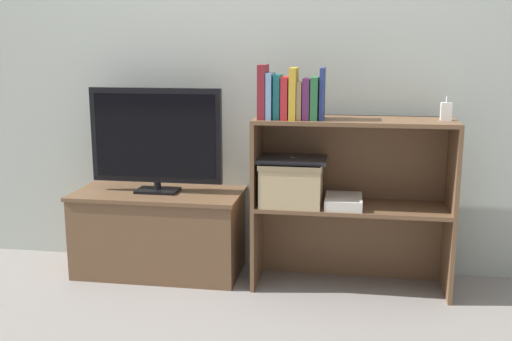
{
  "coord_description": "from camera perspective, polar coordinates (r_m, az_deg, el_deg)",
  "views": [
    {
      "loc": [
        0.47,
        -2.76,
        1.2
      ],
      "look_at": [
        0.0,
        0.16,
        0.59
      ],
      "focal_mm": 42.0,
      "sensor_mm": 36.0,
      "label": 1
    }
  ],
  "objects": [
    {
      "name": "magazine_stack",
      "position": [
        2.98,
        8.34,
        -2.93
      ],
      "size": [
        0.18,
        0.23,
        0.05
      ],
      "color": "silver",
      "rests_on": "bookshelf_lower_tier"
    },
    {
      "name": "book_maroon",
      "position": [
        2.9,
        0.68,
        7.5
      ],
      "size": [
        0.04,
        0.15,
        0.26
      ],
      "color": "maroon",
      "rests_on": "bookshelf_upper_tier"
    },
    {
      "name": "book_skyblue",
      "position": [
        2.9,
        1.38,
        7.12
      ],
      "size": [
        0.03,
        0.16,
        0.22
      ],
      "color": "#709ECC",
      "rests_on": "bookshelf_upper_tier"
    },
    {
      "name": "book_navy",
      "position": [
        2.88,
        6.33,
        7.26
      ],
      "size": [
        0.02,
        0.14,
        0.25
      ],
      "color": "navy",
      "rests_on": "bookshelf_upper_tier"
    },
    {
      "name": "book_crimson",
      "position": [
        2.89,
        2.82,
        6.92
      ],
      "size": [
        0.03,
        0.15,
        0.2
      ],
      "color": "#B22328",
      "rests_on": "bookshelf_upper_tier"
    },
    {
      "name": "bookshelf_lower_tier",
      "position": [
        3.13,
        8.99,
        -5.64
      ],
      "size": [
        0.97,
        0.33,
        0.43
      ],
      "color": "brown",
      "rests_on": "ground_plane"
    },
    {
      "name": "book_tan",
      "position": [
        2.89,
        4.2,
        6.65
      ],
      "size": [
        0.02,
        0.14,
        0.18
      ],
      "color": "tan",
      "rests_on": "bookshelf_upper_tier"
    },
    {
      "name": "ground_plane",
      "position": [
        3.05,
        -0.5,
        -11.54
      ],
      "size": [
        16.0,
        16.0,
        0.0
      ],
      "primitive_type": "plane",
      "color": "gray"
    },
    {
      "name": "baby_monitor",
      "position": [
        2.97,
        17.65,
        5.39
      ],
      "size": [
        0.05,
        0.03,
        0.12
      ],
      "color": "white",
      "rests_on": "bookshelf_upper_tier"
    },
    {
      "name": "wall_back",
      "position": [
        3.23,
        0.79,
        11.65
      ],
      "size": [
        10.0,
        0.05,
        2.4
      ],
      "color": "#B2BCB2",
      "rests_on": "ground_plane"
    },
    {
      "name": "tv",
      "position": [
        3.16,
        -9.51,
        3.11
      ],
      "size": [
        0.7,
        0.14,
        0.55
      ],
      "color": "black",
      "rests_on": "tv_stand"
    },
    {
      "name": "laptop",
      "position": [
        2.97,
        3.47,
        1.06
      ],
      "size": [
        0.34,
        0.23,
        0.02
      ],
      "color": "#2D2D33",
      "rests_on": "storage_basket_left"
    },
    {
      "name": "bookshelf_upper_tier",
      "position": [
        3.03,
        9.25,
        2.17
      ],
      "size": [
        0.97,
        0.33,
        0.43
      ],
      "color": "brown",
      "rests_on": "bookshelf_lower_tier"
    },
    {
      "name": "tv_stand",
      "position": [
        3.28,
        -9.2,
        -5.82
      ],
      "size": [
        0.89,
        0.42,
        0.45
      ],
      "color": "brown",
      "rests_on": "ground_plane"
    },
    {
      "name": "book_teal",
      "position": [
        2.9,
        2.08,
        7.04
      ],
      "size": [
        0.03,
        0.13,
        0.21
      ],
      "color": "#1E7075",
      "rests_on": "bookshelf_upper_tier"
    },
    {
      "name": "book_mustard",
      "position": [
        2.89,
        3.6,
        7.32
      ],
      "size": [
        0.03,
        0.16,
        0.25
      ],
      "color": "gold",
      "rests_on": "bookshelf_upper_tier"
    },
    {
      "name": "storage_basket_left",
      "position": [
        3.0,
        3.44,
        -0.95
      ],
      "size": [
        0.31,
        0.3,
        0.21
      ],
      "color": "tan",
      "rests_on": "bookshelf_lower_tier"
    },
    {
      "name": "book_plum",
      "position": [
        2.88,
        4.84,
        6.81
      ],
      "size": [
        0.03,
        0.13,
        0.2
      ],
      "color": "#6B2D66",
      "rests_on": "bookshelf_upper_tier"
    },
    {
      "name": "book_forest",
      "position": [
        2.88,
        5.62,
        6.85
      ],
      "size": [
        0.03,
        0.14,
        0.2
      ],
      "color": "#286638",
      "rests_on": "bookshelf_upper_tier"
    }
  ]
}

